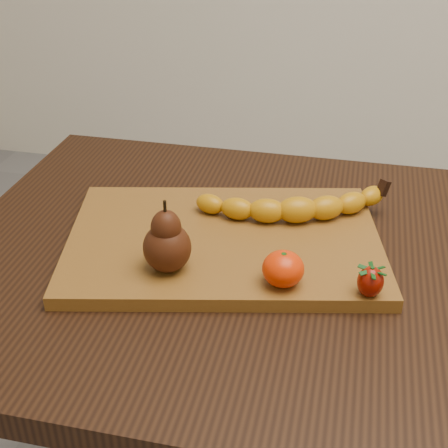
% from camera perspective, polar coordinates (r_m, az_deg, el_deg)
% --- Properties ---
extents(table, '(1.00, 0.70, 0.76)m').
position_cam_1_polar(table, '(0.95, 5.78, -8.02)').
color(table, black).
rests_on(table, ground).
extents(cutting_board, '(0.50, 0.39, 0.02)m').
position_cam_1_polar(cutting_board, '(0.91, 0.00, -1.62)').
color(cutting_board, brown).
rests_on(cutting_board, table).
extents(banana, '(0.26, 0.14, 0.04)m').
position_cam_1_polar(banana, '(0.94, 6.71, 1.30)').
color(banana, '#C78609').
rests_on(banana, cutting_board).
extents(pear, '(0.07, 0.07, 0.10)m').
position_cam_1_polar(pear, '(0.81, -5.28, -1.09)').
color(pear, '#3E1A0A').
rests_on(pear, cutting_board).
extents(mandarin, '(0.07, 0.07, 0.05)m').
position_cam_1_polar(mandarin, '(0.80, 5.43, -4.09)').
color(mandarin, '#ED3002').
rests_on(mandarin, cutting_board).
extents(strawberry, '(0.04, 0.04, 0.04)m').
position_cam_1_polar(strawberry, '(0.80, 13.25, -5.06)').
color(strawberry, '#8C1003').
rests_on(strawberry, cutting_board).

